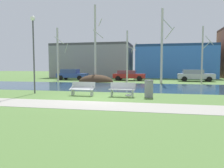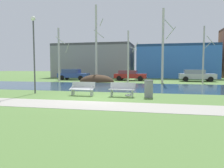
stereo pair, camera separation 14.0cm
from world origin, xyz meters
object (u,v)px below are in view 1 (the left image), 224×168
at_px(trash_bin, 149,88).
at_px(parked_sedan_second_red, 129,75).
at_px(bench_right, 122,89).
at_px(seagull, 129,95).
at_px(streetlamp, 33,42).
at_px(parked_hatch_third_silver, 195,75).
at_px(bench_left, 82,88).
at_px(parked_van_nearest_blue, 72,74).

distance_m(trash_bin, parked_sedan_second_red, 16.39).
relative_size(bench_right, seagull, 3.51).
xyz_separation_m(bench_right, streetlamp, (-6.21, 0.34, 3.06)).
distance_m(trash_bin, seagull, 1.27).
bearing_deg(parked_hatch_third_silver, trash_bin, -107.46).
bearing_deg(parked_hatch_third_silver, streetlamp, -129.25).
distance_m(seagull, parked_sedan_second_red, 16.40).
height_order(bench_right, streetlamp, streetlamp).
relative_size(bench_left, parked_hatch_third_silver, 0.37).
bearing_deg(parked_sedan_second_red, bench_right, -83.81).
distance_m(bench_right, parked_hatch_third_silver, 17.50).
distance_m(bench_right, trash_bin, 1.63).
bearing_deg(seagull, bench_right, 152.01).
relative_size(streetlamp, parked_hatch_third_silver, 1.20).
bearing_deg(parked_sedan_second_red, trash_bin, -78.16).
bearing_deg(streetlamp, parked_van_nearest_blue, 103.10).
bearing_deg(parked_hatch_third_silver, parked_sedan_second_red, -178.98).
relative_size(streetlamp, parked_van_nearest_blue, 1.25).
relative_size(bench_left, parked_van_nearest_blue, 0.39).
xyz_separation_m(trash_bin, parked_van_nearest_blue, (-11.42, 15.79, 0.24)).
xyz_separation_m(bench_right, parked_sedan_second_red, (-1.74, 16.01, 0.26)).
xyz_separation_m(parked_van_nearest_blue, parked_sedan_second_red, (8.06, 0.24, -0.05)).
xyz_separation_m(seagull, streetlamp, (-6.64, 0.58, 3.40)).
relative_size(streetlamp, parked_sedan_second_red, 1.24).
relative_size(trash_bin, parked_hatch_third_silver, 0.24).
height_order(streetlamp, parked_sedan_second_red, streetlamp).
xyz_separation_m(seagull, parked_van_nearest_blue, (-10.23, 16.00, 0.65)).
bearing_deg(seagull, parked_hatch_third_silver, 69.04).
bearing_deg(parked_sedan_second_red, bench_left, -93.07).
relative_size(bench_left, parked_sedan_second_red, 0.38).
relative_size(trash_bin, parked_van_nearest_blue, 0.25).
bearing_deg(parked_hatch_third_silver, bench_left, -119.95).
distance_m(trash_bin, streetlamp, 8.39).
xyz_separation_m(bench_left, streetlamp, (-3.61, 0.34, 3.06)).
distance_m(bench_right, seagull, 0.60).
distance_m(parked_van_nearest_blue, parked_hatch_third_silver, 16.51).
relative_size(parked_van_nearest_blue, parked_sedan_second_red, 0.99).
bearing_deg(trash_bin, parked_hatch_third_silver, 72.54).
bearing_deg(bench_left, parked_sedan_second_red, 86.93).
height_order(parked_sedan_second_red, parked_hatch_third_silver, parked_hatch_third_silver).
height_order(bench_left, parked_van_nearest_blue, parked_van_nearest_blue).
bearing_deg(bench_right, trash_bin, -0.96).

